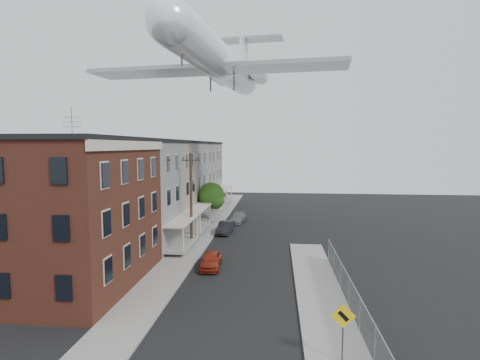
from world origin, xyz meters
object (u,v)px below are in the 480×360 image
Objects in this scene: car_mid at (225,228)px; car_far at (237,218)px; street_tree at (212,197)px; airplane at (221,63)px; warning_sign at (343,324)px; car_near at (211,260)px; utility_pole at (191,198)px.

car_mid reaches higher than car_far.
street_tree is at bearing 119.58° from car_mid.
airplane is (-1.06, -6.11, 17.82)m from car_far.
warning_sign is 0.71× the size of car_mid.
car_far is at bearing 86.90° from car_mid.
car_near reaches higher than car_far.
car_near is 0.13× the size of airplane.
car_far is (3.31, 11.12, -4.06)m from utility_pole.
car_mid is (2.25, -4.69, -2.80)m from street_tree.
street_tree is at bearing 110.58° from warning_sign.
car_mid reaches higher than car_near.
car_near is at bearing 123.10° from warning_sign.
utility_pole is 2.28× the size of car_mid.
car_near is at bearing -64.88° from utility_pole.
warning_sign is 0.66× the size of car_far.
car_near is at bearing -83.22° from car_far.
airplane is at bearing 91.30° from car_near.
car_far is (2.98, 1.20, -2.84)m from street_tree.
utility_pole is 7.08m from car_mid.
warning_sign is 14.91m from car_near.
utility_pole is 2.38× the size of car_near.
street_tree is 1.23× the size of car_far.
warning_sign is 0.09× the size of airplane.
utility_pole is 10.00m from street_tree.
utility_pole is at bearing -99.06° from car_far.
car_far is at bearing 104.67° from warning_sign.
utility_pole is at bearing -114.13° from airplane.
airplane is at bearing -92.37° from car_far.
car_mid is 0.93× the size of car_far.
car_far is (-7.89, 30.15, -1.27)m from warning_sign.
car_mid is at bearing 33.48° from airplane.
warning_sign is at bearing -59.52° from utility_pole.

